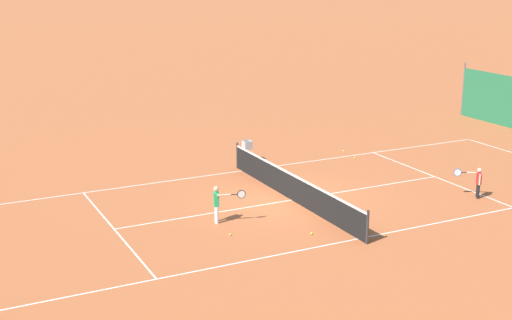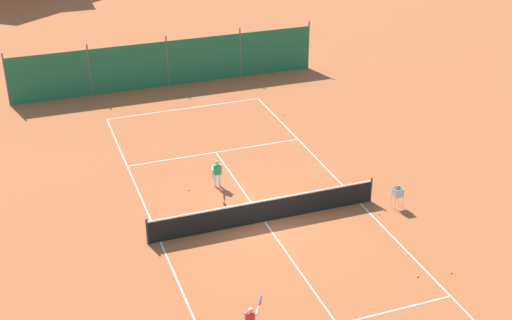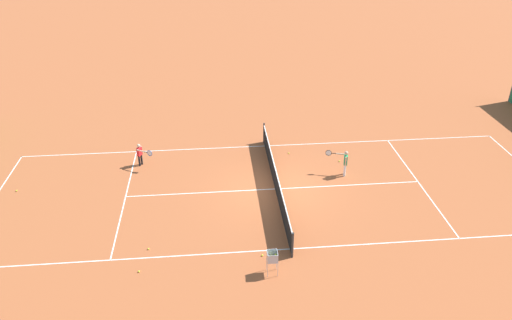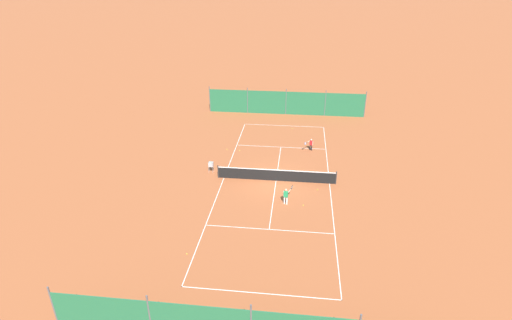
{
  "view_description": "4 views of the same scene",
  "coord_description": "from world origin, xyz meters",
  "views": [
    {
      "loc": [
        -20.75,
        11.76,
        8.05
      ],
      "look_at": [
        0.78,
        1.03,
        1.4
      ],
      "focal_mm": 50.0,
      "sensor_mm": 36.0,
      "label": 1
    },
    {
      "loc": [
        -8.29,
        -21.83,
        14.54
      ],
      "look_at": [
        0.54,
        2.45,
        1.39
      ],
      "focal_mm": 50.0,
      "sensor_mm": 36.0,
      "label": 2
    },
    {
      "loc": [
        18.18,
        -2.6,
        11.56
      ],
      "look_at": [
        -1.28,
        -0.72,
        0.77
      ],
      "focal_mm": 35.0,
      "sensor_mm": 36.0,
      "label": 3
    },
    {
      "loc": [
        -1.53,
        27.09,
        15.02
      ],
      "look_at": [
        1.67,
        -0.91,
        1.25
      ],
      "focal_mm": 28.0,
      "sensor_mm": 36.0,
      "label": 4
    }
  ],
  "objects": [
    {
      "name": "tennis_ball_alley_right",
      "position": [
        3.64,
        -5.11,
        0.03
      ],
      "size": [
        0.07,
        0.07,
        0.07
      ],
      "primitive_type": "sphere",
      "color": "#CCE033",
      "rests_on": "ground"
    },
    {
      "name": "tennis_ball_by_net_right",
      "position": [
        -2.12,
        3.36,
        0.03
      ],
      "size": [
        0.07,
        0.07,
        0.07
      ],
      "primitive_type": "sphere",
      "color": "#CCE033",
      "rests_on": "ground"
    },
    {
      "name": "tennis_ball_alley_left",
      "position": [
        4.83,
        -5.32,
        0.03
      ],
      "size": [
        0.07,
        0.07,
        0.07
      ],
      "primitive_type": "sphere",
      "color": "#CCE033",
      "rests_on": "ground"
    },
    {
      "name": "ground_plane",
      "position": [
        0.0,
        0.0,
        0.0
      ],
      "size": [
        600.0,
        600.0,
        0.0
      ],
      "primitive_type": "plane",
      "color": "#A8542D"
    },
    {
      "name": "player_near_service",
      "position": [
        -0.91,
        3.23,
        0.71
      ],
      "size": [
        0.64,
        0.96,
        1.22
      ],
      "color": "white",
      "rests_on": "ground"
    },
    {
      "name": "tennis_net",
      "position": [
        0.0,
        0.0,
        0.5
      ],
      "size": [
        9.18,
        0.08,
        1.06
      ],
      "color": "#2D2D2D",
      "rests_on": "ground"
    },
    {
      "name": "ball_hopper",
      "position": [
        5.3,
        -0.81,
        0.66
      ],
      "size": [
        0.36,
        0.36,
        0.89
      ],
      "color": "#B7B7BC",
      "rests_on": "ground"
    },
    {
      "name": "tennis_ball_service_box",
      "position": [
        -0.88,
        -11.14,
        0.03
      ],
      "size": [
        0.07,
        0.07,
        0.07
      ],
      "primitive_type": "sphere",
      "color": "#CCE033",
      "rests_on": "ground"
    },
    {
      "name": "tennis_ball_by_net_left",
      "position": [
        4.4,
        -1.04,
        0.03
      ],
      "size": [
        0.07,
        0.07,
        0.07
      ],
      "primitive_type": "sphere",
      "color": "#CCE033",
      "rests_on": "ground"
    },
    {
      "name": "player_far_baseline",
      "position": [
        -2.68,
        -5.99,
        0.65
      ],
      "size": [
        0.77,
        0.78,
        1.1
      ],
      "color": "black",
      "rests_on": "ground"
    },
    {
      "name": "tennis_ball_far_corner",
      "position": [
        -3.16,
        1.08,
        0.03
      ],
      "size": [
        0.07,
        0.07,
        0.07
      ],
      "primitive_type": "sphere",
      "color": "#CCE033",
      "rests_on": "ground"
    },
    {
      "name": "court_line_markings",
      "position": [
        0.0,
        0.0,
        0.0
      ],
      "size": [
        8.25,
        23.85,
        0.01
      ],
      "color": "white",
      "rests_on": "ground"
    }
  ]
}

